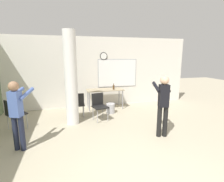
{
  "coord_description": "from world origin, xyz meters",
  "views": [
    {
      "loc": [
        -1.14,
        -2.0,
        2.07
      ],
      "look_at": [
        0.13,
        2.82,
        1.06
      ],
      "focal_mm": 28.0,
      "sensor_mm": 36.0,
      "label": 1
    }
  ],
  "objects_px": {
    "bottle_on_table": "(114,87)",
    "chair_table_left": "(78,103)",
    "person_playing_side": "(163,101)",
    "chair_table_front": "(99,105)",
    "chair_by_left_wall": "(14,113)",
    "folding_table": "(105,91)",
    "person_watching_back": "(17,110)"
  },
  "relations": [
    {
      "from": "bottle_on_table",
      "to": "chair_table_left",
      "type": "height_order",
      "value": "bottle_on_table"
    },
    {
      "from": "bottle_on_table",
      "to": "person_playing_side",
      "type": "xyz_separation_m",
      "value": [
        0.58,
        -2.63,
        0.07
      ]
    },
    {
      "from": "bottle_on_table",
      "to": "chair_table_front",
      "type": "height_order",
      "value": "bottle_on_table"
    },
    {
      "from": "chair_table_front",
      "to": "chair_by_left_wall",
      "type": "bearing_deg",
      "value": -175.81
    },
    {
      "from": "folding_table",
      "to": "chair_table_left",
      "type": "relative_size",
      "value": 1.64
    },
    {
      "from": "bottle_on_table",
      "to": "person_watching_back",
      "type": "relative_size",
      "value": 0.15
    },
    {
      "from": "chair_by_left_wall",
      "to": "person_watching_back",
      "type": "relative_size",
      "value": 0.56
    },
    {
      "from": "bottle_on_table",
      "to": "person_playing_side",
      "type": "relative_size",
      "value": 0.15
    },
    {
      "from": "person_watching_back",
      "to": "person_playing_side",
      "type": "height_order",
      "value": "person_playing_side"
    },
    {
      "from": "chair_table_front",
      "to": "person_watching_back",
      "type": "relative_size",
      "value": 0.56
    },
    {
      "from": "folding_table",
      "to": "bottle_on_table",
      "type": "xyz_separation_m",
      "value": [
        0.32,
        -0.12,
        0.15
      ]
    },
    {
      "from": "folding_table",
      "to": "chair_by_left_wall",
      "type": "bearing_deg",
      "value": -155.07
    },
    {
      "from": "bottle_on_table",
      "to": "chair_table_front",
      "type": "xyz_separation_m",
      "value": [
        -0.77,
        -1.06,
        -0.35
      ]
    },
    {
      "from": "folding_table",
      "to": "person_watching_back",
      "type": "xyz_separation_m",
      "value": [
        -2.51,
        -2.55,
        0.2
      ]
    },
    {
      "from": "folding_table",
      "to": "chair_table_front",
      "type": "relative_size",
      "value": 1.64
    },
    {
      "from": "person_playing_side",
      "to": "chair_table_left",
      "type": "bearing_deg",
      "value": 136.26
    },
    {
      "from": "folding_table",
      "to": "chair_by_left_wall",
      "type": "distance_m",
      "value": 3.21
    },
    {
      "from": "folding_table",
      "to": "chair_by_left_wall",
      "type": "xyz_separation_m",
      "value": [
        -2.91,
        -1.35,
        -0.2
      ]
    },
    {
      "from": "chair_table_left",
      "to": "person_watching_back",
      "type": "xyz_separation_m",
      "value": [
        -1.39,
        -1.73,
        0.4
      ]
    },
    {
      "from": "folding_table",
      "to": "person_playing_side",
      "type": "height_order",
      "value": "person_playing_side"
    },
    {
      "from": "folding_table",
      "to": "chair_table_front",
      "type": "distance_m",
      "value": 1.27
    },
    {
      "from": "folding_table",
      "to": "chair_table_front",
      "type": "height_order",
      "value": "chair_table_front"
    },
    {
      "from": "folding_table",
      "to": "person_watching_back",
      "type": "relative_size",
      "value": 0.92
    },
    {
      "from": "chair_table_front",
      "to": "person_playing_side",
      "type": "xyz_separation_m",
      "value": [
        1.35,
        -1.57,
        0.42
      ]
    },
    {
      "from": "chair_table_left",
      "to": "bottle_on_table",
      "type": "bearing_deg",
      "value": 26.11
    },
    {
      "from": "chair_table_front",
      "to": "person_playing_side",
      "type": "relative_size",
      "value": 0.55
    },
    {
      "from": "chair_by_left_wall",
      "to": "person_playing_side",
      "type": "relative_size",
      "value": 0.55
    },
    {
      "from": "bottle_on_table",
      "to": "person_playing_side",
      "type": "distance_m",
      "value": 2.69
    },
    {
      "from": "chair_table_left",
      "to": "person_watching_back",
      "type": "height_order",
      "value": "person_watching_back"
    },
    {
      "from": "bottle_on_table",
      "to": "person_watching_back",
      "type": "bearing_deg",
      "value": -139.27
    },
    {
      "from": "chair_table_left",
      "to": "person_playing_side",
      "type": "height_order",
      "value": "person_playing_side"
    },
    {
      "from": "chair_table_left",
      "to": "person_playing_side",
      "type": "bearing_deg",
      "value": -43.74
    }
  ]
}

